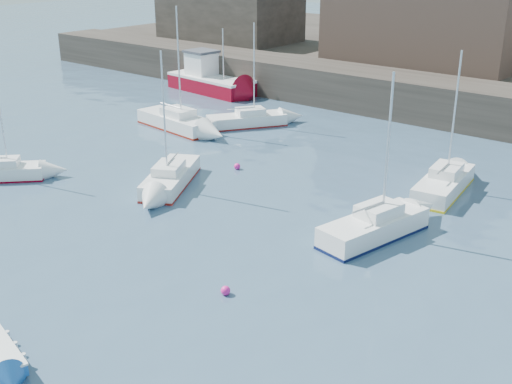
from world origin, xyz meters
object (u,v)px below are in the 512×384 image
Objects in this scene: sailboat_b at (171,177)px; buoy_mid at (226,294)px; buoy_far at (237,169)px; sailboat_a at (1,172)px; sailboat_e at (176,121)px; fishing_boat at (209,79)px; sailboat_c at (374,226)px; sailboat_h at (247,120)px; sailboat_f at (444,183)px.

buoy_mid is at bearing -34.14° from sailboat_b.
sailboat_b is 19.77× the size of buoy_far.
sailboat_b reaches higher than buoy_far.
sailboat_e is (0.18, 13.61, 0.11)m from sailboat_a.
fishing_boat is 31.88m from sailboat_c.
sailboat_e is at bearing 156.86° from buoy_far.
fishing_boat is at bearing 133.90° from buoy_mid.
sailboat_a is 21.25m from sailboat_c.
sailboat_b is (8.18, 5.38, 0.04)m from sailboat_a.
fishing_boat is 23.42× the size of buoy_far.
sailboat_h reaches higher than buoy_far.
fishing_boat is 1.21× the size of sailboat_h.
sailboat_c is at bearing -33.27° from sailboat_h.
sailboat_c reaches higher than sailboat_f.
sailboat_b is 4.50m from buoy_far.
sailboat_e is 23.63m from buoy_mid.
sailboat_b is 12.77m from sailboat_h.
buoy_far is at bearing 46.30° from sailboat_a.
sailboat_h is at bearing 77.95° from sailboat_a.
sailboat_f is at bearing 89.24° from sailboat_c.
sailboat_a is at bearing -102.05° from sailboat_h.
sailboat_f is at bearing 82.58° from buoy_mid.
sailboat_b is at bearing 145.86° from buoy_mid.
sailboat_e is 1.14× the size of sailboat_f.
sailboat_h is 19.43× the size of buoy_far.
sailboat_e reaches higher than sailboat_a.
sailboat_a is 18.40m from buoy_mid.
sailboat_f reaches higher than sailboat_b.
sailboat_c is 8.25m from buoy_mid.
sailboat_b is at bearing -174.69° from sailboat_c.
sailboat_b is (14.51, -18.74, -0.61)m from fishing_boat.
sailboat_c reaches higher than sailboat_b.
fishing_boat reaches higher than buoy_mid.
sailboat_f is 19.87× the size of buoy_far.
sailboat_f is (12.15, 8.45, 0.04)m from sailboat_b.
sailboat_b is 0.87× the size of sailboat_e.
fishing_boat is at bearing 127.75° from sailboat_b.
sailboat_h is (10.03, -6.78, -0.62)m from fishing_boat.
sailboat_e is at bearing -133.34° from sailboat_h.
buoy_mid is (-2.00, -15.34, -0.53)m from sailboat_f.
sailboat_e reaches higher than sailboat_c.
sailboat_a is 24.59m from sailboat_f.
sailboat_e is 9.92m from buoy_far.
buoy_mid is at bearing -97.42° from sailboat_f.
sailboat_h reaches higher than sailboat_a.
buoy_far is (5.58, -7.63, -0.48)m from sailboat_h.
buoy_mid is at bearing -103.35° from sailboat_c.
buoy_mid is at bearing -46.10° from fishing_boat.
sailboat_a is 13.61m from sailboat_e.
buoy_mid is (18.33, -1.50, -0.45)m from sailboat_a.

